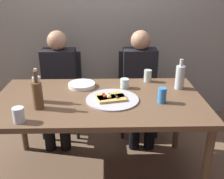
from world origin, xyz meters
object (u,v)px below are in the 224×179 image
Objects in this scene: beer_bottle at (38,95)px; guest_in_beanie at (140,81)px; water_bottle at (37,89)px; soda_can at (162,95)px; chair_left at (62,87)px; wine_glass at (125,83)px; wine_bottle at (180,77)px; plate_stack at (82,85)px; tumbler_near at (148,76)px; tumbler_far at (19,115)px; chair_right at (138,87)px; guest_in_sweater at (59,82)px; pizza_slice_last at (111,98)px; dining_table at (99,106)px; pizza_slice_extra at (110,96)px; pizza_tray at (112,99)px.

beer_bottle is 0.25× the size of guest_in_beanie.
water_bottle is 0.96m from soda_can.
wine_glass is at bearing 136.15° from chair_left.
plate_stack is at bearing 175.88° from wine_bottle.
soda_can is at bearing -85.10° from tumbler_near.
plate_stack is (-0.61, -0.12, -0.04)m from tumbler_near.
tumbler_far is 0.12× the size of chair_right.
beer_bottle reaches higher than wine_glass.
chair_left is 0.20m from guest_in_sweater.
soda_can is (0.96, -0.04, -0.05)m from water_bottle.
dining_table is at bearing 151.07° from pizza_slice_last.
guest_in_sweater is at bearing 159.60° from tumbler_near.
tumbler_near is (0.36, 0.39, 0.03)m from pizza_slice_extra.
beer_bottle is 1.26m from guest_in_beanie.
wine_bottle is 0.98× the size of water_bottle.
wine_glass is at bearing 130.95° from soda_can.
tumbler_near is 0.13× the size of chair_left.
tumbler_far is at bearing 86.01° from guest_in_sweater.
dining_table is 1.88× the size of chair_left.
pizza_slice_extra is 0.93× the size of water_bottle.
guest_in_sweater is (-0.90, 0.33, -0.17)m from tumbler_near.
pizza_tray is 0.99m from chair_right.
water_bottle reaches higher than pizza_slice_last.
beer_bottle is at bearing 90.46° from chair_left.
guest_in_sweater reaches higher than dining_table.
wine_glass is (0.66, 0.39, -0.07)m from beer_bottle.
beer_bottle reaches higher than pizza_slice_extra.
wine_glass is 0.07× the size of guest_in_sweater.
wine_bottle is 1.35m from tumbler_far.
guest_in_sweater is at bearing 9.79° from chair_right.
guest_in_beanie reaches higher than pizza_tray.
guest_in_sweater is at bearing 90.54° from beer_bottle.
guest_in_beanie is (0.32, 0.75, -0.12)m from pizza_tray.
soda_can is 0.10× the size of guest_in_beanie.
beer_bottle is 1.05m from tumbler_near.
pizza_slice_extra is 0.27m from wine_glass.
tumbler_far is (-0.63, -0.33, 0.05)m from pizza_tray.
pizza_slice_last is 0.83× the size of beer_bottle.
wine_glass is at bearing 67.42° from guest_in_beanie.
pizza_slice_last and pizza_slice_extra have the same top height.
soda_can is 0.83m from guest_in_beanie.
soda_can is 1.37m from chair_left.
water_bottle is 2.38× the size of tumbler_near.
pizza_slice_last is at bearing 66.79° from guest_in_beanie.
dining_table is at bearing 169.32° from soda_can.
tumbler_near is 0.57m from chair_right.
guest_in_sweater is (0.02, 0.76, -0.23)m from water_bottle.
wine_bottle is at bearing 149.97° from chair_left.
chair_left reaches higher than wine_glass.
beer_bottle is 0.23m from tumbler_far.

